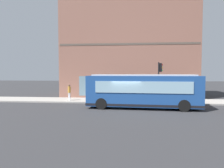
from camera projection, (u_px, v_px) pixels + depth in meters
name	position (u px, v px, depth m)	size (l,w,h in m)	color
ground	(126.00, 108.00, 18.18)	(120.00, 120.00, 0.00)	#2D2D30
sidewalk_curb	(127.00, 101.00, 22.55)	(3.61, 40.00, 0.15)	#9E9991
building_corner	(128.00, 52.00, 27.54)	(7.16, 17.04, 12.09)	#8C5B4C
city_bus_nearside	(143.00, 91.00, 18.27)	(3.10, 10.17, 3.07)	#1E478C
traffic_light_near_corner	(160.00, 74.00, 20.83)	(0.32, 0.49, 4.16)	black
fire_hydrant	(170.00, 96.00, 23.07)	(0.35, 0.35, 0.74)	gold
pedestrian_near_hydrant	(100.00, 92.00, 22.15)	(0.32, 0.32, 1.59)	#8C3F8C
pedestrian_by_light_pole	(69.00, 91.00, 22.35)	(0.32, 0.32, 1.78)	silver
pedestrian_walking_along_curb	(112.00, 92.00, 22.44)	(0.32, 0.32, 1.68)	gold
pedestrian_near_building_entrance	(197.00, 94.00, 20.69)	(0.32, 0.32, 1.57)	#8C3F8C
newspaper_vending_box	(164.00, 97.00, 21.77)	(0.44, 0.42, 0.90)	#263F99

